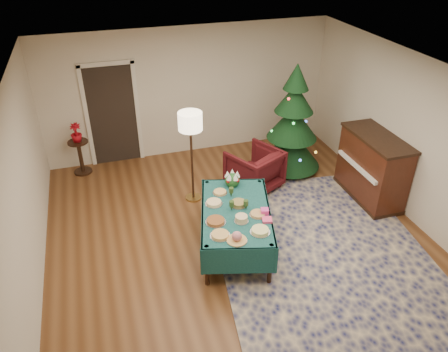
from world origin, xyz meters
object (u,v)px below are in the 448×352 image
object	(u,v)px
potted_plant	(77,137)
christmas_tree	(293,125)
armchair	(254,167)
piano	(372,168)
side_table	(81,158)
gift_box	(265,212)
floor_lamp	(190,127)
buffet_table	(236,218)

from	to	relation	value
potted_plant	christmas_tree	size ratio (longest dim) A/B	0.17
potted_plant	armchair	bearing A→B (deg)	-26.56
armchair	piano	bearing A→B (deg)	127.12
side_table	piano	xyz separation A→B (m)	(5.02, -2.49, 0.27)
gift_box	floor_lamp	world-z (taller)	floor_lamp
gift_box	christmas_tree	world-z (taller)	christmas_tree
side_table	potted_plant	world-z (taller)	potted_plant
gift_box	potted_plant	world-z (taller)	potted_plant
potted_plant	gift_box	bearing A→B (deg)	-51.99
buffet_table	potted_plant	distance (m)	3.83
floor_lamp	gift_box	bearing A→B (deg)	-68.58
gift_box	floor_lamp	size ratio (longest dim) A/B	0.07
side_table	christmas_tree	xyz separation A→B (m)	(4.07, -1.11, 0.65)
buffet_table	potted_plant	world-z (taller)	potted_plant
buffet_table	armchair	bearing A→B (deg)	59.98
christmas_tree	piano	size ratio (longest dim) A/B	1.53
armchair	piano	world-z (taller)	piano
floor_lamp	piano	bearing A→B (deg)	-16.24
armchair	piano	size ratio (longest dim) A/B	0.61
floor_lamp	potted_plant	xyz separation A→B (m)	(-1.92, 1.59, -0.64)
piano	buffet_table	bearing A→B (deg)	-167.63
buffet_table	armchair	distance (m)	1.79
buffet_table	piano	xyz separation A→B (m)	(2.79, 0.61, 0.04)
side_table	christmas_tree	bearing A→B (deg)	-15.24
side_table	buffet_table	bearing A→B (deg)	-54.33
christmas_tree	buffet_table	bearing A→B (deg)	-132.64
christmas_tree	side_table	bearing A→B (deg)	164.76
gift_box	armchair	xyz separation A→B (m)	(0.52, 1.77, -0.31)
floor_lamp	piano	size ratio (longest dim) A/B	1.19
potted_plant	christmas_tree	xyz separation A→B (m)	(4.07, -1.11, 0.19)
potted_plant	christmas_tree	bearing A→B (deg)	-15.24
buffet_table	floor_lamp	distance (m)	1.79
armchair	floor_lamp	bearing A→B (deg)	-25.36
side_table	christmas_tree	world-z (taller)	christmas_tree
buffet_table	christmas_tree	xyz separation A→B (m)	(1.84, 2.00, 0.43)
floor_lamp	potted_plant	world-z (taller)	floor_lamp
buffet_table	christmas_tree	distance (m)	2.75
side_table	gift_box	bearing A→B (deg)	-51.99
floor_lamp	side_table	world-z (taller)	floor_lamp
armchair	floor_lamp	size ratio (longest dim) A/B	0.51
armchair	christmas_tree	xyz separation A→B (m)	(0.95, 0.45, 0.55)
side_table	piano	bearing A→B (deg)	-26.40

